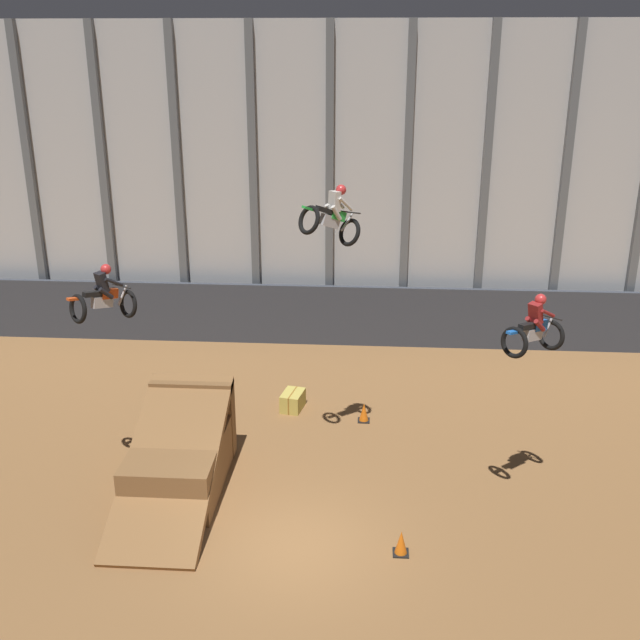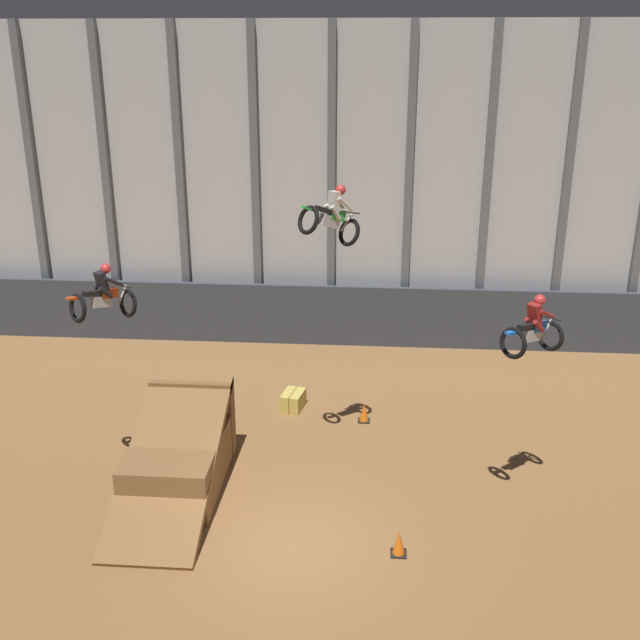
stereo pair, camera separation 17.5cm
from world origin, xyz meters
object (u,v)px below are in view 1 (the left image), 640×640
dirt_ramp (182,454)px  hay_bale_trackside (293,401)px  traffic_cone_arena_edge (364,413)px  rider_bike_center_air (332,217)px  rider_bike_right_air (534,329)px  traffic_cone_near_ramp (401,543)px  rider_bike_left_air (104,297)px

dirt_ramp → hay_bale_trackside: (2.42, 4.32, -0.52)m
traffic_cone_arena_edge → dirt_ramp: bearing=-141.8°
rider_bike_center_air → hay_bale_trackside: size_ratio=1.72×
rider_bike_right_air → traffic_cone_near_ramp: bearing=-93.7°
rider_bike_left_air → rider_bike_right_air: rider_bike_left_air is taller
traffic_cone_arena_edge → hay_bale_trackside: (-2.23, 0.66, -0.00)m
rider_bike_right_air → traffic_cone_near_ramp: size_ratio=2.87×
traffic_cone_near_ramp → rider_bike_left_air: bearing=156.7°
traffic_cone_near_ramp → traffic_cone_arena_edge: same height
dirt_ramp → rider_bike_right_air: size_ratio=3.18×
rider_bike_center_air → hay_bale_trackside: rider_bike_center_air is taller
rider_bike_center_air → rider_bike_right_air: size_ratio=1.04×
dirt_ramp → rider_bike_left_air: bearing=162.1°
rider_bike_right_air → traffic_cone_arena_edge: bearing=-177.2°
rider_bike_right_air → traffic_cone_arena_edge: size_ratio=2.87×
dirt_ramp → rider_bike_left_air: rider_bike_left_air is taller
rider_bike_left_air → rider_bike_right_air: bearing=35.1°
rider_bike_center_air → traffic_cone_near_ramp: size_ratio=2.97×
rider_bike_left_air → traffic_cone_near_ramp: bearing=16.4°
rider_bike_left_air → hay_bale_trackside: 7.26m
rider_bike_center_air → traffic_cone_arena_edge: size_ratio=2.97×
rider_bike_center_air → traffic_cone_near_ramp: 7.90m
dirt_ramp → rider_bike_left_air: 4.46m
rider_bike_left_air → rider_bike_right_air: (10.39, -0.83, -0.26)m
rider_bike_right_air → hay_bale_trackside: bearing=-168.8°
rider_bike_left_air → hay_bale_trackside: rider_bike_left_air is taller
traffic_cone_near_ramp → traffic_cone_arena_edge: bearing=98.3°
rider_bike_left_air → traffic_cone_near_ramp: size_ratio=2.93×
rider_bike_left_air → rider_bike_center_air: 6.01m
rider_bike_center_air → rider_bike_right_air: bearing=25.4°
traffic_cone_near_ramp → traffic_cone_arena_edge: 6.32m
dirt_ramp → rider_bike_right_air: 9.32m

